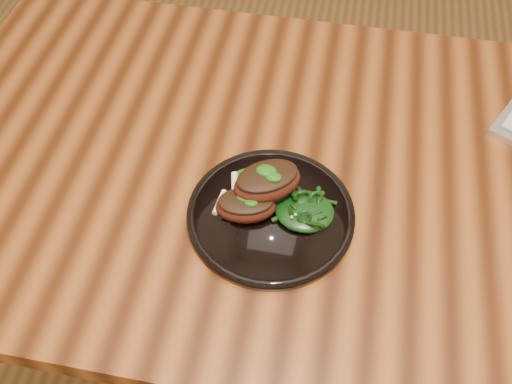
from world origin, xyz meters
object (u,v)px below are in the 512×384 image
desk (372,206)px  plate (271,214)px  lamb_chop_front (246,205)px  greens_heap (305,209)px

desk → plate: (-0.16, -0.12, 0.09)m
desk → lamb_chop_front: lamb_chop_front is taller
plate → greens_heap: (0.05, 0.00, 0.02)m
lamb_chop_front → desk: bearing=32.1°
lamb_chop_front → greens_heap: size_ratio=1.14×
plate → greens_heap: bearing=5.2°
lamb_chop_front → greens_heap: 0.09m
plate → lamb_chop_front: bearing=-166.3°
desk → lamb_chop_front: bearing=-147.9°
plate → lamb_chop_front: 0.05m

